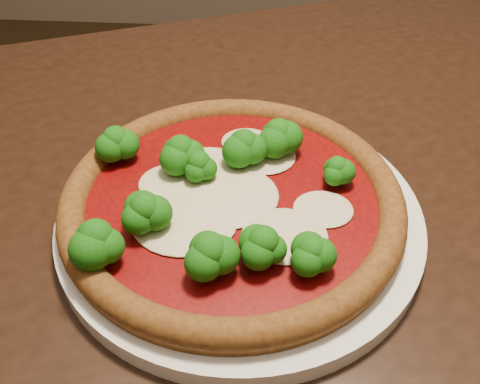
{
  "coord_description": "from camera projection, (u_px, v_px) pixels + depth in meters",
  "views": [
    {
      "loc": [
        -0.1,
        -0.39,
        1.11
      ],
      "look_at": [
        -0.12,
        -0.04,
        0.79
      ],
      "focal_mm": 40.0,
      "sensor_mm": 36.0,
      "label": 1
    }
  ],
  "objects": [
    {
      "name": "dining_table",
      "position": [
        306.0,
        250.0,
        0.62
      ],
      "size": [
        1.31,
        1.17,
        0.75
      ],
      "rotation": [
        0.0,
        0.0,
        0.38
      ],
      "color": "black",
      "rests_on": "floor"
    },
    {
      "name": "plate",
      "position": [
        240.0,
        217.0,
        0.5
      ],
      "size": [
        0.33,
        0.33,
        0.02
      ],
      "primitive_type": "cylinder",
      "color": "silver",
      "rests_on": "dining_table"
    },
    {
      "name": "pizza",
      "position": [
        226.0,
        198.0,
        0.48
      ],
      "size": [
        0.31,
        0.31,
        0.06
      ],
      "rotation": [
        0.0,
        0.0,
        -0.24
      ],
      "color": "brown",
      "rests_on": "plate"
    }
  ]
}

